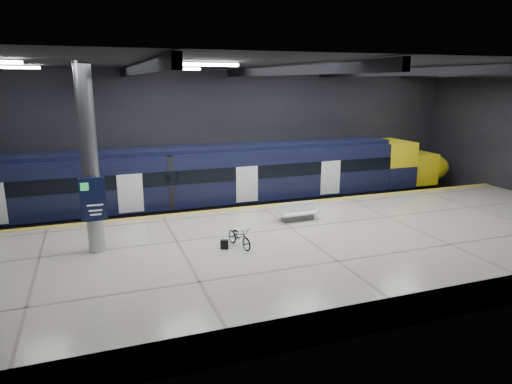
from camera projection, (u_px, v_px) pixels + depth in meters
name	position (u px, v px, depth m)	size (l,w,h in m)	color
ground	(282.00, 244.00, 21.01)	(30.00, 30.00, 0.00)	black
room_shell	(284.00, 119.00, 19.66)	(30.10, 16.10, 8.05)	black
platform	(306.00, 252.00, 18.60)	(30.00, 11.00, 1.10)	beige
safety_strip	(261.00, 206.00, 23.26)	(30.00, 0.40, 0.01)	yellow
rails	(244.00, 211.00, 26.01)	(30.00, 1.52, 0.16)	gray
train	(218.00, 179.00, 25.04)	(29.40, 2.84, 3.79)	black
bench	(298.00, 214.00, 20.90)	(1.92, 0.82, 0.84)	#595B60
bicycle	(239.00, 237.00, 17.48)	(0.55, 1.57, 0.83)	#99999E
pannier_bag	(224.00, 244.00, 17.34)	(0.30, 0.18, 0.35)	black
info_column	(90.00, 163.00, 16.36)	(0.90, 0.78, 6.90)	#9EA0A5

